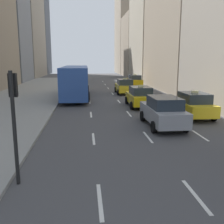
# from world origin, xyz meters

# --- Properties ---
(sidewalk_left) EXTENTS (8.00, 66.00, 0.15)m
(sidewalk_left) POSITION_xyz_m (-7.00, 27.00, 0.07)
(sidewalk_left) COLOR gray
(sidewalk_left) RESTS_ON ground
(lane_markings) EXTENTS (5.72, 56.00, 0.01)m
(lane_markings) POSITION_xyz_m (2.60, 23.00, 0.01)
(lane_markings) COLOR white
(lane_markings) RESTS_ON ground
(building_row_right) EXTENTS (6.00, 89.34, 35.62)m
(building_row_right) POSITION_xyz_m (12.00, 49.25, 12.82)
(building_row_right) COLOR slate
(building_row_right) RESTS_ON ground
(taxi_lead) EXTENTS (2.02, 4.40, 1.87)m
(taxi_lead) POSITION_xyz_m (6.80, 18.44, 0.88)
(taxi_lead) COLOR yellow
(taxi_lead) RESTS_ON ground
(taxi_second) EXTENTS (2.02, 4.40, 1.87)m
(taxi_second) POSITION_xyz_m (6.80, 40.40, 0.88)
(taxi_second) COLOR yellow
(taxi_second) RESTS_ON ground
(taxi_third) EXTENTS (2.02, 4.40, 1.87)m
(taxi_third) POSITION_xyz_m (4.00, 22.89, 0.88)
(taxi_third) COLOR yellow
(taxi_third) RESTS_ON ground
(taxi_fourth) EXTENTS (2.02, 4.40, 1.87)m
(taxi_fourth) POSITION_xyz_m (4.00, 31.76, 0.88)
(taxi_fourth) COLOR yellow
(taxi_fourth) RESTS_ON ground
(sedan_black_near) EXTENTS (2.02, 4.66, 1.81)m
(sedan_black_near) POSITION_xyz_m (4.00, 16.11, 0.92)
(sedan_black_near) COLOR #9EA0A5
(sedan_black_near) RESTS_ON ground
(city_bus) EXTENTS (2.80, 11.61, 3.25)m
(city_bus) POSITION_xyz_m (-1.61, 29.11, 1.79)
(city_bus) COLOR #2D519E
(city_bus) RESTS_ON ground
(traffic_light_pole) EXTENTS (0.24, 0.42, 3.60)m
(traffic_light_pole) POSITION_xyz_m (-2.75, 9.42, 2.41)
(traffic_light_pole) COLOR black
(traffic_light_pole) RESTS_ON ground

